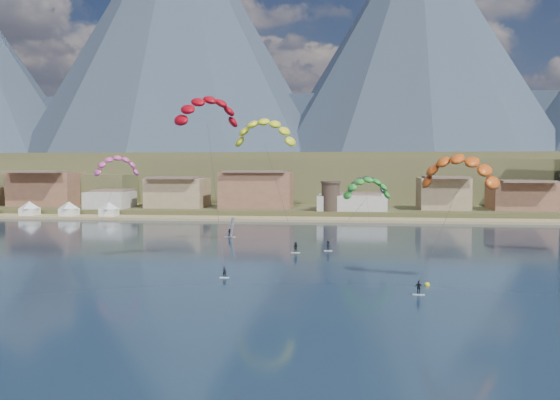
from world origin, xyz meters
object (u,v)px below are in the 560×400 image
object	(u,v)px
kitesurfer_red	(208,107)
windsurfer	(230,231)
kitesurfer_orange	(459,166)
watchtower	(331,196)
kitesurfer_yellow	(265,129)
buoy	(427,285)
kitesurfer_green	(367,185)

from	to	relation	value
kitesurfer_red	windsurfer	distance (m)	42.62
kitesurfer_orange	windsurfer	distance (m)	61.63
watchtower	kitesurfer_yellow	world-z (taller)	kitesurfer_yellow
windsurfer	buoy	distance (m)	60.32
kitesurfer_orange	buoy	xyz separation A→B (m)	(-4.38, -3.91, -15.26)
kitesurfer_red	buoy	bearing A→B (deg)	-22.39
windsurfer	kitesurfer_yellow	bearing A→B (deg)	-49.59
kitesurfer_yellow	kitesurfer_green	world-z (taller)	kitesurfer_yellow
watchtower	kitesurfer_green	size ratio (longest dim) A/B	0.52
kitesurfer_red	buoy	distance (m)	42.10
kitesurfer_yellow	kitesurfer_orange	size ratio (longest dim) A/B	1.36
kitesurfer_orange	kitesurfer_green	xyz separation A→B (m)	(-11.28, 37.37, -3.89)
kitesurfer_orange	buoy	distance (m)	16.35
kitesurfer_red	windsurfer	size ratio (longest dim) A/B	6.59
kitesurfer_orange	windsurfer	world-z (taller)	kitesurfer_orange
kitesurfer_green	buoy	xyz separation A→B (m)	(6.89, -41.29, -11.37)
buoy	kitesurfer_yellow	bearing A→B (deg)	124.72
kitesurfer_yellow	kitesurfer_orange	xyz separation A→B (m)	(30.88, -34.31, -7.02)
watchtower	kitesurfer_red	bearing A→B (deg)	-100.66
watchtower	buoy	bearing A→B (deg)	-80.73
kitesurfer_red	kitesurfer_orange	xyz separation A→B (m)	(36.21, -9.19, -8.99)
watchtower	buoy	xyz separation A→B (m)	(15.92, -97.59, -6.25)
watchtower	windsurfer	bearing A→B (deg)	-111.82
kitesurfer_green	windsurfer	size ratio (longest dim) A/B	3.95
watchtower	buoy	distance (m)	99.08
kitesurfer_yellow	windsurfer	distance (m)	25.21
watchtower	kitesurfer_orange	xyz separation A→B (m)	(20.31, -93.68, 9.01)
kitesurfer_red	buoy	size ratio (longest dim) A/B	39.44
watchtower	buoy	size ratio (longest dim) A/B	12.27
buoy	kitesurfer_orange	bearing A→B (deg)	41.75
watchtower	kitesurfer_green	bearing A→B (deg)	-80.89
watchtower	windsurfer	size ratio (longest dim) A/B	2.05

